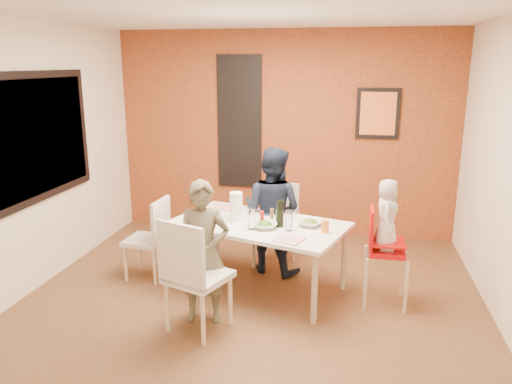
% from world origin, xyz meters
% --- Properties ---
extents(ground, '(4.50, 4.50, 0.00)m').
position_xyz_m(ground, '(0.00, 0.00, 0.00)').
color(ground, brown).
rests_on(ground, ground).
extents(ceiling, '(4.50, 4.50, 0.02)m').
position_xyz_m(ceiling, '(0.00, 0.00, 2.70)').
color(ceiling, white).
rests_on(ceiling, wall_back).
extents(wall_back, '(4.50, 0.02, 2.70)m').
position_xyz_m(wall_back, '(0.00, 2.25, 1.35)').
color(wall_back, '#EFE0C6').
rests_on(wall_back, ground).
extents(wall_front, '(4.50, 0.02, 2.70)m').
position_xyz_m(wall_front, '(0.00, -2.25, 1.35)').
color(wall_front, '#EFE0C6').
rests_on(wall_front, ground).
extents(wall_left, '(0.02, 4.50, 2.70)m').
position_xyz_m(wall_left, '(-2.25, 0.00, 1.35)').
color(wall_left, '#EFE0C6').
rests_on(wall_left, ground).
extents(brick_accent_wall, '(4.50, 0.02, 2.70)m').
position_xyz_m(brick_accent_wall, '(0.00, 2.23, 1.35)').
color(brick_accent_wall, maroon).
rests_on(brick_accent_wall, ground).
extents(picture_window_frame, '(0.05, 1.70, 1.30)m').
position_xyz_m(picture_window_frame, '(-2.22, 0.20, 1.55)').
color(picture_window_frame, black).
rests_on(picture_window_frame, wall_left).
extents(picture_window_pane, '(0.02, 1.55, 1.15)m').
position_xyz_m(picture_window_pane, '(-2.21, 0.20, 1.55)').
color(picture_window_pane, black).
rests_on(picture_window_pane, wall_left).
extents(glassblock_strip, '(0.55, 0.03, 1.70)m').
position_xyz_m(glassblock_strip, '(-0.60, 2.21, 1.50)').
color(glassblock_strip, silver).
rests_on(glassblock_strip, wall_back).
extents(glassblock_surround, '(0.60, 0.03, 1.76)m').
position_xyz_m(glassblock_surround, '(-0.60, 2.21, 1.50)').
color(glassblock_surround, black).
rests_on(glassblock_surround, wall_back).
extents(art_print_frame, '(0.54, 0.03, 0.64)m').
position_xyz_m(art_print_frame, '(1.20, 2.21, 1.65)').
color(art_print_frame, black).
rests_on(art_print_frame, wall_back).
extents(art_print_canvas, '(0.44, 0.01, 0.54)m').
position_xyz_m(art_print_canvas, '(1.20, 2.19, 1.65)').
color(art_print_canvas, orange).
rests_on(art_print_canvas, wall_back).
extents(dining_table, '(1.91, 1.42, 0.71)m').
position_xyz_m(dining_table, '(0.01, 0.37, 0.65)').
color(dining_table, white).
rests_on(dining_table, ground).
extents(chair_near, '(0.61, 0.61, 1.03)m').
position_xyz_m(chair_near, '(-0.38, -0.61, 0.57)').
color(chair_near, silver).
rests_on(chair_near, ground).
extents(chair_far, '(0.52, 0.52, 0.94)m').
position_xyz_m(chair_far, '(0.09, 1.10, 0.53)').
color(chair_far, white).
rests_on(chair_far, ground).
extents(chair_left, '(0.43, 0.43, 0.89)m').
position_xyz_m(chair_left, '(-1.15, 0.41, 0.50)').
color(chair_left, beige).
rests_on(chair_left, ground).
extents(high_chair, '(0.40, 0.40, 0.95)m').
position_xyz_m(high_chair, '(1.23, 0.29, 0.57)').
color(high_chair, red).
rests_on(high_chair, ground).
extents(child_near, '(0.51, 0.38, 1.30)m').
position_xyz_m(child_near, '(-0.35, -0.36, 0.65)').
color(child_near, brown).
rests_on(child_near, ground).
extents(child_far, '(0.81, 0.72, 1.40)m').
position_xyz_m(child_far, '(0.07, 0.86, 0.70)').
color(child_far, black).
rests_on(child_far, ground).
extents(toddler, '(0.24, 0.35, 0.68)m').
position_xyz_m(toddler, '(1.25, 0.29, 0.90)').
color(toddler, beige).
rests_on(toddler, high_chair).
extents(plate_near_left, '(0.26, 0.26, 0.01)m').
position_xyz_m(plate_near_left, '(-0.54, 0.16, 0.72)').
color(plate_near_left, white).
rests_on(plate_near_left, dining_table).
extents(plate_far_mid, '(0.23, 0.23, 0.01)m').
position_xyz_m(plate_far_mid, '(0.19, 0.74, 0.72)').
color(plate_far_mid, silver).
rests_on(plate_far_mid, dining_table).
extents(plate_near_right, '(0.30, 0.30, 0.01)m').
position_xyz_m(plate_near_right, '(0.38, -0.07, 0.72)').
color(plate_near_right, white).
rests_on(plate_near_right, dining_table).
extents(plate_far_left, '(0.24, 0.24, 0.01)m').
position_xyz_m(plate_far_left, '(-0.48, 0.80, 0.72)').
color(plate_far_left, silver).
rests_on(plate_far_left, dining_table).
extents(salad_bowl_a, '(0.30, 0.30, 0.06)m').
position_xyz_m(salad_bowl_a, '(0.10, 0.22, 0.74)').
color(salad_bowl_a, silver).
rests_on(salad_bowl_a, dining_table).
extents(salad_bowl_b, '(0.29, 0.29, 0.06)m').
position_xyz_m(salad_bowl_b, '(0.53, 0.38, 0.74)').
color(salad_bowl_b, silver).
rests_on(salad_bowl_b, dining_table).
extents(wine_bottle, '(0.07, 0.07, 0.27)m').
position_xyz_m(wine_bottle, '(0.24, 0.29, 0.84)').
color(wine_bottle, black).
rests_on(wine_bottle, dining_table).
extents(wine_glass_a, '(0.07, 0.07, 0.20)m').
position_xyz_m(wine_glass_a, '(-0.02, 0.17, 0.81)').
color(wine_glass_a, white).
rests_on(wine_glass_a, dining_table).
extents(wine_glass_b, '(0.07, 0.07, 0.20)m').
position_xyz_m(wine_glass_b, '(0.34, 0.20, 0.81)').
color(wine_glass_b, white).
rests_on(wine_glass_b, dining_table).
extents(paper_towel_roll, '(0.13, 0.13, 0.29)m').
position_xyz_m(paper_towel_roll, '(-0.23, 0.41, 0.86)').
color(paper_towel_roll, white).
rests_on(paper_towel_roll, dining_table).
extents(condiment_red, '(0.04, 0.04, 0.15)m').
position_xyz_m(condiment_red, '(0.06, 0.28, 0.79)').
color(condiment_red, red).
rests_on(condiment_red, dining_table).
extents(condiment_green, '(0.04, 0.04, 0.15)m').
position_xyz_m(condiment_green, '(0.21, 0.34, 0.79)').
color(condiment_green, '#2B6822').
rests_on(condiment_green, dining_table).
extents(condiment_brown, '(0.04, 0.04, 0.14)m').
position_xyz_m(condiment_brown, '(0.14, 0.42, 0.78)').
color(condiment_brown, brown).
rests_on(condiment_brown, dining_table).
extents(sippy_cup, '(0.07, 0.07, 0.12)m').
position_xyz_m(sippy_cup, '(0.69, 0.21, 0.77)').
color(sippy_cup, orange).
rests_on(sippy_cup, dining_table).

